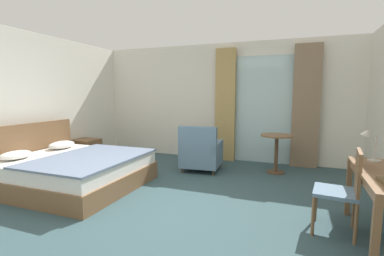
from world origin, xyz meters
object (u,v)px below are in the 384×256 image
at_px(round_cafe_table, 277,145).
at_px(desk_chair, 344,187).
at_px(nightstand, 87,151).
at_px(armchair_by_window, 201,153).
at_px(desk_lamp, 369,139).
at_px(bed, 72,170).

bearing_deg(round_cafe_table, desk_chair, -68.56).
bearing_deg(nightstand, armchair_by_window, 6.77).
bearing_deg(desk_lamp, armchair_by_window, 151.27).
relative_size(bed, armchair_by_window, 2.31).
bearing_deg(round_cafe_table, armchair_by_window, -165.49).
height_order(bed, desk_chair, bed).
height_order(bed, round_cafe_table, bed).
bearing_deg(nightstand, round_cafe_table, 9.55).
distance_m(bed, desk_lamp, 4.31).
bearing_deg(desk_lamp, round_cafe_table, 122.94).
relative_size(bed, desk_chair, 2.26).
distance_m(nightstand, desk_lamp, 5.29).
xyz_separation_m(bed, round_cafe_table, (3.10, 2.01, 0.27)).
relative_size(nightstand, round_cafe_table, 0.70).
bearing_deg(desk_chair, desk_lamp, 55.80).
height_order(desk_lamp, armchair_by_window, desk_lamp).
bearing_deg(armchair_by_window, bed, -135.76).
xyz_separation_m(bed, nightstand, (-0.89, 1.34, -0.01)).
xyz_separation_m(armchair_by_window, round_cafe_table, (1.41, 0.36, 0.19)).
xyz_separation_m(nightstand, desk_chair, (4.84, -1.51, 0.26)).
distance_m(desk_lamp, round_cafe_table, 2.15).
xyz_separation_m(bed, armchair_by_window, (1.69, 1.64, 0.08)).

